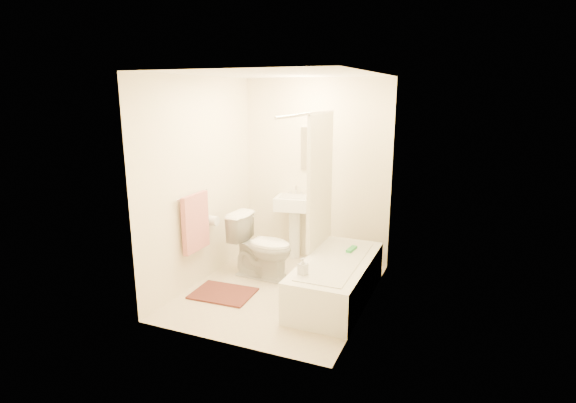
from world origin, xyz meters
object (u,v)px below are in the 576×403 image
at_px(sink, 294,225).
at_px(toilet, 262,246).
at_px(bath_mat, 223,293).
at_px(soap_bottle, 303,267).
at_px(bathtub, 336,280).

bearing_deg(sink, toilet, -109.13).
xyz_separation_m(sink, bath_mat, (-0.30, -1.39, -0.46)).
bearing_deg(soap_bottle, toilet, 137.60).
bearing_deg(bathtub, bath_mat, -161.82).
xyz_separation_m(toilet, soap_bottle, (0.82, -0.75, 0.15)).
distance_m(sink, bath_mat, 1.50).
relative_size(toilet, bathtub, 0.50).
bearing_deg(bath_mat, sink, 77.78).
height_order(bathtub, bath_mat, bathtub).
distance_m(bathtub, bath_mat, 1.29).
bearing_deg(bathtub, sink, 132.16).
bearing_deg(bathtub, toilet, 166.76).
bearing_deg(bath_mat, bathtub, 18.18).
bearing_deg(toilet, bath_mat, 167.54).
xyz_separation_m(bathtub, soap_bottle, (-0.20, -0.51, 0.31)).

